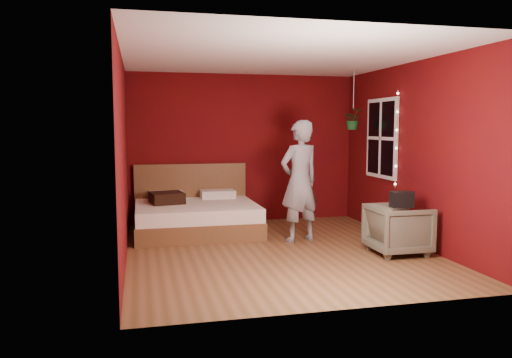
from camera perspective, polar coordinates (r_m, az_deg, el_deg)
name	(u,v)px	position (r m, az deg, el deg)	size (l,w,h in m)	color
floor	(278,251)	(6.86, 2.50, -8.21)	(4.50, 4.50, 0.00)	brown
room_walls	(278,127)	(6.65, 2.57, 5.95)	(4.04, 4.54, 2.62)	#570B09
window	(381,138)	(8.22, 14.14, 4.53)	(0.05, 0.97, 1.27)	white
fairy_lights	(397,139)	(7.75, 15.76, 4.41)	(0.04, 0.04, 1.45)	silver
bed	(196,215)	(8.05, -6.92, -4.14)	(1.91, 1.62, 1.05)	brown
person	(300,181)	(7.31, 5.01, -0.26)	(0.65, 0.43, 1.78)	gray
armchair	(398,229)	(6.90, 15.94, -5.54)	(0.71, 0.73, 0.66)	#61604C
handbag	(402,199)	(6.61, 16.32, -2.24)	(0.28, 0.14, 0.20)	black
throw_pillow	(167,198)	(8.02, -10.15, -2.13)	(0.49, 0.49, 0.17)	black
hanging_plant	(353,119)	(8.56, 11.04, 6.73)	(0.38, 0.35, 0.97)	silver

